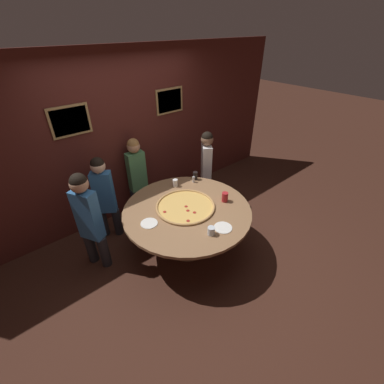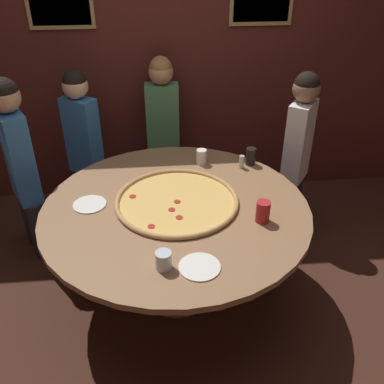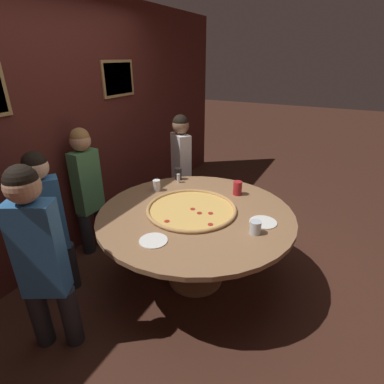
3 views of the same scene
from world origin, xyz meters
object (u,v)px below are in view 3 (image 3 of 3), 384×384
(condiment_shaker, at_px, (178,178))
(dining_table, at_px, (196,223))
(drink_cup_far_left, at_px, (255,227))
(drink_cup_far_right, at_px, (178,174))
(giant_pizza, at_px, (191,209))
(diner_far_left, at_px, (87,184))
(drink_cup_near_right, at_px, (157,185))
(white_plate_left_side, at_px, (153,241))
(diner_side_right, at_px, (40,253))
(diner_side_left, at_px, (181,162))
(white_plate_right_side, at_px, (263,222))
(diner_far_right, at_px, (47,219))
(drink_cup_centre_back, at_px, (238,188))

(condiment_shaker, bearing_deg, dining_table, -137.61)
(drink_cup_far_left, height_order, drink_cup_far_right, drink_cup_far_right)
(giant_pizza, relative_size, condiment_shaker, 8.28)
(condiment_shaker, distance_m, diner_far_left, 0.95)
(giant_pizza, height_order, drink_cup_near_right, drink_cup_near_right)
(white_plate_left_side, bearing_deg, diner_side_right, 136.45)
(drink_cup_far_right, distance_m, diner_side_left, 0.48)
(dining_table, xyz_separation_m, diner_side_right, (-1.10, 0.59, 0.18))
(dining_table, bearing_deg, diner_side_right, 151.57)
(white_plate_right_side, distance_m, diner_far_left, 1.83)
(condiment_shaker, bearing_deg, white_plate_left_side, -159.56)
(white_plate_left_side, distance_m, condiment_shaker, 1.14)
(drink_cup_far_right, relative_size, diner_side_right, 0.09)
(dining_table, xyz_separation_m, diner_side_left, (1.02, 0.72, 0.15))
(white_plate_right_side, bearing_deg, diner_side_right, 135.50)
(condiment_shaker, xyz_separation_m, diner_far_left, (-0.55, 0.78, -0.02))
(diner_side_left, bearing_deg, white_plate_right_side, -0.17)
(white_plate_left_side, xyz_separation_m, diner_side_right, (-0.55, 0.52, 0.06))
(drink_cup_near_right, distance_m, drink_cup_far_right, 0.37)
(condiment_shaker, relative_size, diner_far_left, 0.07)
(diner_far_right, bearing_deg, drink_cup_far_right, -167.29)
(drink_cup_far_right, xyz_separation_m, white_plate_left_side, (-1.14, -0.44, -0.06))
(giant_pizza, bearing_deg, dining_table, -102.41)
(drink_cup_far_right, bearing_deg, giant_pizza, -141.11)
(white_plate_right_side, distance_m, condiment_shaker, 1.13)
(white_plate_right_side, bearing_deg, drink_cup_far_left, 175.70)
(white_plate_left_side, bearing_deg, drink_cup_near_right, 32.05)
(drink_cup_far_right, distance_m, diner_far_left, 0.97)
(drink_cup_near_right, relative_size, diner_side_left, 0.08)
(giant_pizza, height_order, drink_cup_far_right, drink_cup_far_right)
(diner_far_right, bearing_deg, condiment_shaker, -170.38)
(condiment_shaker, relative_size, diner_side_right, 0.07)
(drink_cup_far_right, height_order, diner_side_right, diner_side_right)
(dining_table, distance_m, drink_cup_centre_back, 0.58)
(diner_side_right, bearing_deg, drink_cup_far_left, -167.48)
(drink_cup_centre_back, relative_size, white_plate_right_side, 0.61)
(drink_cup_centre_back, xyz_separation_m, drink_cup_near_right, (-0.29, 0.76, -0.01))
(drink_cup_far_left, relative_size, diner_far_left, 0.08)
(drink_cup_centre_back, height_order, condiment_shaker, drink_cup_centre_back)
(condiment_shaker, height_order, diner_side_left, diner_side_left)
(white_plate_right_side, distance_m, diner_side_left, 1.59)
(dining_table, bearing_deg, drink_cup_far_right, 41.12)
(diner_side_right, bearing_deg, drink_cup_far_right, -121.08)
(diner_side_right, distance_m, diner_far_right, 0.59)
(drink_cup_far_left, height_order, white_plate_left_side, drink_cup_far_left)
(drink_cup_far_right, xyz_separation_m, condiment_shaker, (-0.08, -0.05, -0.02))
(drink_cup_near_right, distance_m, diner_far_right, 1.05)
(white_plate_left_side, relative_size, white_plate_right_side, 0.95)
(diner_far_left, relative_size, diner_far_right, 1.02)
(white_plate_right_side, distance_m, diner_side_right, 1.67)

